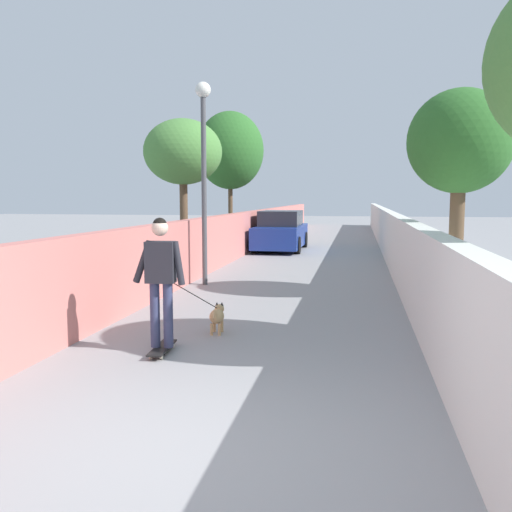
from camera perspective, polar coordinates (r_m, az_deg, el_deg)
name	(u,v)px	position (r m, az deg, el deg)	size (l,w,h in m)	color
ground_plane	(311,259)	(18.11, 5.83, -0.33)	(80.00, 80.00, 0.00)	gray
wall_left	(221,240)	(16.49, -3.70, 1.70)	(48.00, 0.30, 1.53)	#CC726B
fence_right	(394,242)	(16.01, 14.45, 1.49)	(48.00, 0.30, 1.59)	silver
tree_right_near	(460,144)	(11.63, 20.82, 11.09)	(2.06, 2.06, 4.22)	brown
tree_left_mid	(230,151)	(23.65, -2.76, 11.09)	(2.90, 2.90, 5.73)	brown
tree_left_far	(183,153)	(17.89, -7.76, 10.80)	(2.54, 2.54, 4.59)	brown
lamp_post	(204,149)	(12.75, -5.58, 11.20)	(0.36, 0.36, 4.70)	#4C4C51
skateboard	(162,348)	(7.43, -9.92, -9.59)	(0.81, 0.26, 0.08)	black
person_skateboarder	(161,272)	(7.21, -10.07, -1.64)	(0.25, 0.71, 1.73)	#333859
dog	(217,316)	(8.32, -4.16, -6.31)	(1.45, 0.59, 1.06)	tan
car_near	(281,232)	(21.04, 2.66, 2.58)	(4.23, 1.80, 1.54)	navy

